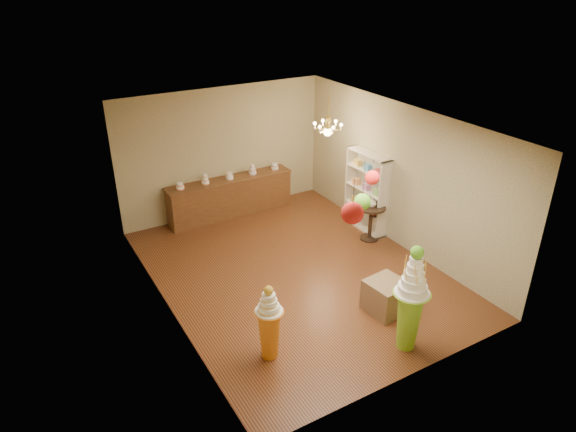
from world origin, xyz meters
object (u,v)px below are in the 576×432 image
pedestal_orange (269,328)px  round_table (371,218)px  sideboard (231,196)px  pedestal_green (410,307)px

pedestal_orange → round_table: bearing=30.7°
sideboard → round_table: (2.10, -2.64, 0.03)m
pedestal_green → round_table: pedestal_green is taller
pedestal_orange → sideboard: 5.06m
pedestal_orange → round_table: (3.66, 2.17, -0.03)m
pedestal_green → sideboard: pedestal_green is taller
pedestal_green → round_table: size_ratio=2.31×
pedestal_orange → pedestal_green: bearing=-24.5°
pedestal_orange → sideboard: size_ratio=0.42×
pedestal_green → round_table: 3.52m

